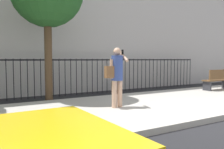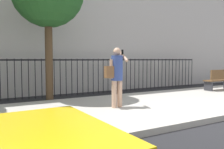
% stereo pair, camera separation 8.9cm
% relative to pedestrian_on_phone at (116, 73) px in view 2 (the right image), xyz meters
% --- Properties ---
extents(ground_plane, '(60.00, 60.00, 0.00)m').
position_rel_pedestrian_on_phone_xyz_m(ground_plane, '(1.35, -2.17, -1.18)').
color(ground_plane, black).
extents(sidewalk, '(28.00, 4.40, 0.15)m').
position_rel_pedestrian_on_phone_xyz_m(sidewalk, '(1.35, 0.03, -1.10)').
color(sidewalk, '#B2ADA3').
rests_on(sidewalk, ground).
extents(iron_fence, '(12.03, 0.04, 1.60)m').
position_rel_pedestrian_on_phone_xyz_m(iron_fence, '(1.35, 3.73, -0.16)').
color(iron_fence, black).
rests_on(iron_fence, ground).
extents(pedestrian_on_phone, '(0.66, 0.51, 1.76)m').
position_rel_pedestrian_on_phone_xyz_m(pedestrian_on_phone, '(0.00, 0.00, 0.00)').
color(pedestrian_on_phone, tan).
rests_on(pedestrian_on_phone, sidewalk).
extents(street_bench, '(1.60, 0.45, 0.95)m').
position_rel_pedestrian_on_phone_xyz_m(street_bench, '(6.16, 1.01, -0.53)').
color(street_bench, brown).
rests_on(street_bench, sidewalk).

